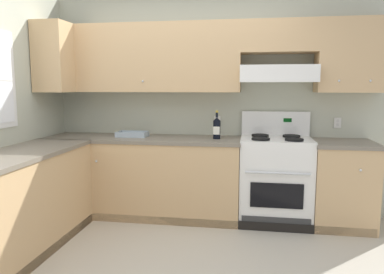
% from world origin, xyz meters
% --- Properties ---
extents(ground_plane, '(7.04, 7.04, 0.00)m').
position_xyz_m(ground_plane, '(0.00, 0.00, 0.00)').
color(ground_plane, '#B2AA99').
extents(wall_back, '(4.68, 0.57, 2.55)m').
position_xyz_m(wall_back, '(0.40, 1.53, 1.48)').
color(wall_back, '#B7BAA3').
rests_on(wall_back, ground_plane).
extents(counter_back_run, '(3.60, 0.65, 0.91)m').
position_xyz_m(counter_back_run, '(0.05, 1.24, 0.45)').
color(counter_back_run, tan).
rests_on(counter_back_run, ground_plane).
extents(counter_left_run, '(0.63, 1.91, 0.91)m').
position_xyz_m(counter_left_run, '(-1.24, -0.00, 0.45)').
color(counter_left_run, tan).
rests_on(counter_left_run, ground_plane).
extents(stove, '(0.76, 0.62, 1.20)m').
position_xyz_m(stove, '(1.05, 1.25, 0.48)').
color(stove, white).
rests_on(stove, ground_plane).
extents(wine_bottle, '(0.08, 0.08, 0.31)m').
position_xyz_m(wine_bottle, '(0.40, 1.25, 1.03)').
color(wine_bottle, black).
rests_on(wine_bottle, counter_back_run).
extents(bowl, '(0.35, 0.21, 0.06)m').
position_xyz_m(bowl, '(-0.57, 1.28, 0.93)').
color(bowl, '#9EADB7').
rests_on(bowl, counter_back_run).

